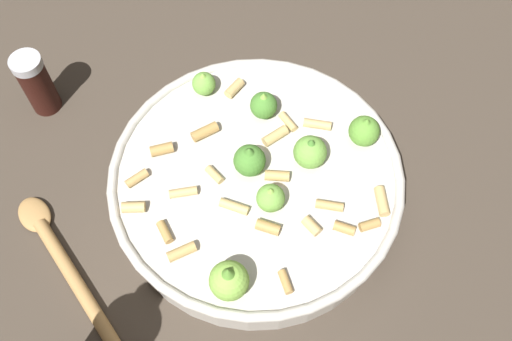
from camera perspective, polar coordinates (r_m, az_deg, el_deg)
The scene contains 4 objects.
ground_plane at distance 0.72m, azimuth 0.00°, elevation -2.56°, with size 2.40×2.40×0.00m, color #42382D.
cooking_pan at distance 0.69m, azimuth 0.07°, elevation -1.26°, with size 0.35×0.35×0.11m.
pepper_shaker at distance 0.81m, azimuth -20.91°, elevation 8.06°, with size 0.04×0.04×0.09m.
wooden_spoon at distance 0.71m, azimuth -18.18°, elevation -9.18°, with size 0.05×0.26×0.02m.
Camera 1 is at (-0.22, -0.24, 0.64)m, focal length 40.37 mm.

